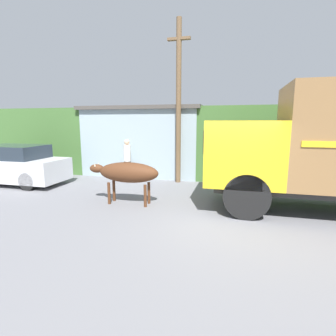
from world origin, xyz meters
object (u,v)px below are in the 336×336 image
pedestrian_on_hill (127,157)px  parked_suv (13,165)px  brown_cow (127,173)px  utility_pole (179,101)px

pedestrian_on_hill → parked_suv: bearing=15.5°
brown_cow → parked_suv: (-5.51, 1.33, -0.20)m
pedestrian_on_hill → utility_pole: size_ratio=0.27×
parked_suv → utility_pole: bearing=15.2°
brown_cow → pedestrian_on_hill: bearing=125.7°
brown_cow → parked_suv: size_ratio=0.52×
parked_suv → pedestrian_on_hill: bearing=22.3°
pedestrian_on_hill → utility_pole: 3.23m
brown_cow → utility_pole: (0.88, 3.27, 2.36)m
parked_suv → pedestrian_on_hill: pedestrian_on_hill is taller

